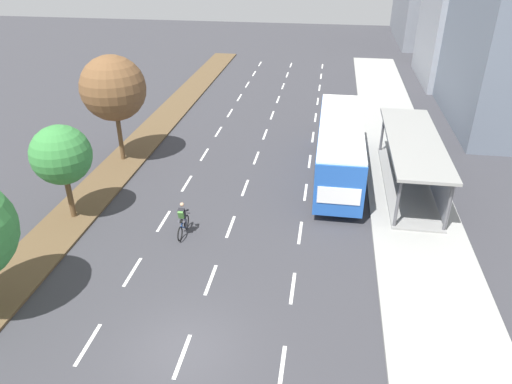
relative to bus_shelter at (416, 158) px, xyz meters
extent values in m
plane|color=#38383D|center=(-9.53, -13.88, -1.87)|extent=(140.00, 140.00, 0.00)
cube|color=brown|center=(-17.83, 6.12, -1.81)|extent=(2.60, 52.00, 0.12)
cube|color=#9E9E99|center=(-0.28, 6.12, -1.79)|extent=(4.50, 52.00, 0.15)
cube|color=white|center=(-13.03, -14.15, -1.86)|extent=(0.14, 2.01, 0.01)
cube|color=white|center=(-13.03, -9.94, -1.86)|extent=(0.14, 2.01, 0.01)
cube|color=white|center=(-13.03, -5.72, -1.86)|extent=(0.14, 2.01, 0.01)
cube|color=white|center=(-13.03, -1.50, -1.86)|extent=(0.14, 2.01, 0.01)
cube|color=white|center=(-13.03, 2.72, -1.86)|extent=(0.14, 2.01, 0.01)
cube|color=white|center=(-13.03, 6.94, -1.86)|extent=(0.14, 2.01, 0.01)
cube|color=white|center=(-13.03, 11.15, -1.86)|extent=(0.14, 2.01, 0.01)
cube|color=white|center=(-13.03, 15.37, -1.86)|extent=(0.14, 2.01, 0.01)
cube|color=white|center=(-13.03, 19.59, -1.86)|extent=(0.14, 2.01, 0.01)
cube|color=white|center=(-13.03, 23.81, -1.86)|extent=(0.14, 2.01, 0.01)
cube|color=white|center=(-13.03, 28.03, -1.86)|extent=(0.14, 2.01, 0.01)
cube|color=white|center=(-9.53, -14.15, -1.86)|extent=(0.14, 2.01, 0.01)
cube|color=white|center=(-9.53, -9.94, -1.86)|extent=(0.14, 2.01, 0.01)
cube|color=white|center=(-9.53, -5.72, -1.86)|extent=(0.14, 2.01, 0.01)
cube|color=white|center=(-9.53, -1.50, -1.86)|extent=(0.14, 2.01, 0.01)
cube|color=white|center=(-9.53, 2.72, -1.86)|extent=(0.14, 2.01, 0.01)
cube|color=white|center=(-9.53, 6.94, -1.86)|extent=(0.14, 2.01, 0.01)
cube|color=white|center=(-9.53, 11.15, -1.86)|extent=(0.14, 2.01, 0.01)
cube|color=white|center=(-9.53, 15.37, -1.86)|extent=(0.14, 2.01, 0.01)
cube|color=white|center=(-9.53, 19.59, -1.86)|extent=(0.14, 2.01, 0.01)
cube|color=white|center=(-9.53, 23.81, -1.86)|extent=(0.14, 2.01, 0.01)
cube|color=white|center=(-9.53, 28.03, -1.86)|extent=(0.14, 2.01, 0.01)
cube|color=white|center=(-6.03, -14.15, -1.86)|extent=(0.14, 2.01, 0.01)
cube|color=white|center=(-6.03, -9.94, -1.86)|extent=(0.14, 2.01, 0.01)
cube|color=white|center=(-6.03, -5.72, -1.86)|extent=(0.14, 2.01, 0.01)
cube|color=white|center=(-6.03, -1.50, -1.86)|extent=(0.14, 2.01, 0.01)
cube|color=white|center=(-6.03, 2.72, -1.86)|extent=(0.14, 2.01, 0.01)
cube|color=white|center=(-6.03, 6.94, -1.86)|extent=(0.14, 2.01, 0.01)
cube|color=white|center=(-6.03, 11.15, -1.86)|extent=(0.14, 2.01, 0.01)
cube|color=white|center=(-6.03, 15.37, -1.86)|extent=(0.14, 2.01, 0.01)
cube|color=white|center=(-6.03, 19.59, -1.86)|extent=(0.14, 2.01, 0.01)
cube|color=white|center=(-6.03, 23.81, -1.86)|extent=(0.14, 2.01, 0.01)
cube|color=white|center=(-6.03, 28.03, -1.86)|extent=(0.14, 2.01, 0.01)
cube|color=gray|center=(-0.28, 0.00, -1.67)|extent=(2.60, 9.98, 0.10)
cylinder|color=#56565B|center=(-1.46, -4.74, -0.32)|extent=(0.16, 0.16, 2.60)
cylinder|color=#56565B|center=(-1.46, 4.74, -0.32)|extent=(0.16, 0.16, 2.60)
cylinder|color=#56565B|center=(0.90, -4.74, -0.32)|extent=(0.16, 0.16, 2.60)
cylinder|color=#56565B|center=(0.90, 4.74, -0.32)|extent=(0.16, 0.16, 2.60)
cube|color=gray|center=(0.96, 0.00, -0.32)|extent=(0.10, 9.48, 2.34)
cube|color=gray|center=(-0.28, 0.00, 1.06)|extent=(2.90, 10.38, 0.16)
cube|color=#2356B2|center=(-4.28, 0.93, -0.02)|extent=(2.50, 11.20, 2.80)
cube|color=#2D3D4C|center=(-4.28, 0.93, 0.83)|extent=(2.54, 10.30, 0.90)
cube|color=silver|center=(-4.28, 0.93, 1.44)|extent=(2.45, 10.98, 0.12)
cube|color=#2D3D4C|center=(-4.28, 6.55, 0.33)|extent=(2.25, 0.06, 1.54)
cube|color=white|center=(-4.28, -4.69, -0.22)|extent=(2.12, 0.04, 0.90)
cylinder|color=black|center=(-5.38, 4.40, -1.37)|extent=(0.30, 1.00, 1.00)
cylinder|color=black|center=(-3.18, 4.40, -1.37)|extent=(0.30, 1.00, 1.00)
cylinder|color=black|center=(-5.38, -2.54, -1.37)|extent=(0.30, 1.00, 1.00)
cylinder|color=black|center=(-3.18, -2.54, -1.37)|extent=(0.30, 1.00, 1.00)
torus|color=black|center=(-11.66, -6.16, -1.51)|extent=(0.06, 0.72, 0.72)
torus|color=black|center=(-11.66, -7.26, -1.51)|extent=(0.06, 0.72, 0.72)
cylinder|color=#234C99|center=(-11.66, -6.71, -1.23)|extent=(0.05, 0.94, 0.05)
cylinder|color=#234C99|center=(-11.66, -6.81, -1.41)|extent=(0.05, 0.57, 0.42)
cylinder|color=#234C99|center=(-11.66, -6.91, -1.21)|extent=(0.04, 0.04, 0.40)
cube|color=black|center=(-11.66, -6.91, -1.01)|extent=(0.12, 0.24, 0.06)
cylinder|color=black|center=(-11.66, -6.21, -0.96)|extent=(0.46, 0.04, 0.04)
cube|color=black|center=(-11.66, -6.73, -0.68)|extent=(0.30, 0.36, 0.59)
cube|color=#4C893D|center=(-11.66, -6.89, -0.66)|extent=(0.26, 0.26, 0.42)
sphere|color=tan|center=(-11.66, -6.61, -0.26)|extent=(0.20, 0.20, 0.20)
cylinder|color=#4C4C56|center=(-11.78, -6.76, -1.08)|extent=(0.12, 0.42, 0.25)
cylinder|color=#4C4C56|center=(-11.78, -6.59, -1.34)|extent=(0.10, 0.17, 0.41)
cylinder|color=#4C4C56|center=(-11.54, -6.76, -1.08)|extent=(0.12, 0.42, 0.25)
cylinder|color=#4C4C56|center=(-11.54, -6.59, -1.34)|extent=(0.10, 0.17, 0.41)
cylinder|color=black|center=(-11.83, -6.51, -0.63)|extent=(0.09, 0.47, 0.28)
cylinder|color=black|center=(-11.49, -6.51, -0.63)|extent=(0.09, 0.47, 0.28)
cylinder|color=brown|center=(-17.71, -6.12, -0.57)|extent=(0.28, 0.28, 2.35)
sphere|color=#38843D|center=(-17.71, -6.12, 1.70)|extent=(2.93, 2.93, 2.93)
cylinder|color=brown|center=(-17.99, 1.02, -0.16)|extent=(0.28, 0.28, 3.17)
sphere|color=brown|center=(-17.99, 1.02, 2.90)|extent=(3.95, 3.95, 3.95)
camera|label=1|loc=(-5.16, -25.46, 11.11)|focal=33.42mm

